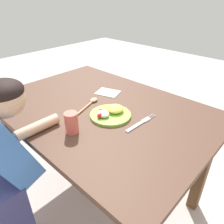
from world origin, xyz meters
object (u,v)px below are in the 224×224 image
spoon (91,103)px  person (10,181)px  plate (110,113)px  fork (140,123)px  drinking_cup (72,123)px

spoon → person: person is taller
plate → fork: (0.16, 0.05, -0.01)m
spoon → drinking_cup: bearing=-167.4°
drinking_cup → fork: bearing=55.1°
plate → person: person is taller
spoon → person: bearing=164.6°
fork → person: size_ratio=0.22×
drinking_cup → spoon: bearing=121.1°
plate → drinking_cup: bearing=-97.3°
plate → drinking_cup: 0.23m
plate → spoon: plate is taller
fork → spoon: 0.33m
fork → drinking_cup: bearing=147.3°
fork → spoon: (-0.33, -0.03, 0.00)m
drinking_cup → person: (-0.12, -0.28, -0.23)m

